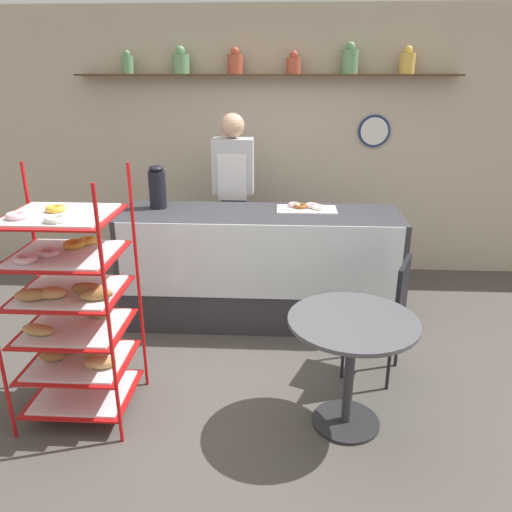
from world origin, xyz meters
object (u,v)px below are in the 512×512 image
object	(u,v)px
pastry_rack	(72,310)
coffee_carafe	(157,187)
cafe_table	(351,346)
person_worker	(234,196)
cafe_chair	(387,306)
donut_tray_counter	(306,208)

from	to	relation	value
pastry_rack	coffee_carafe	distance (m)	1.56
coffee_carafe	cafe_table	bearing A→B (deg)	-45.56
person_worker	cafe_table	bearing A→B (deg)	-66.17
pastry_rack	cafe_table	bearing A→B (deg)	-1.43
cafe_chair	donut_tray_counter	world-z (taller)	donut_tray_counter
cafe_chair	person_worker	bearing A→B (deg)	-118.60
cafe_table	coffee_carafe	world-z (taller)	coffee_carafe
coffee_carafe	donut_tray_counter	bearing A→B (deg)	0.53
coffee_carafe	donut_tray_counter	distance (m)	1.29
pastry_rack	coffee_carafe	size ratio (longest dim) A/B	4.25
pastry_rack	donut_tray_counter	world-z (taller)	pastry_rack
person_worker	cafe_table	xyz separation A→B (m)	(0.89, -2.02, -0.41)
pastry_rack	cafe_chair	bearing A→B (deg)	14.40
cafe_table	donut_tray_counter	size ratio (longest dim) A/B	1.51
cafe_table	pastry_rack	bearing A→B (deg)	178.57
pastry_rack	person_worker	distance (m)	2.15
coffee_carafe	donut_tray_counter	size ratio (longest dim) A/B	0.73
cafe_chair	donut_tray_counter	bearing A→B (deg)	-129.49
person_worker	donut_tray_counter	world-z (taller)	person_worker
cafe_chair	coffee_carafe	size ratio (longest dim) A/B	2.43
pastry_rack	coffee_carafe	world-z (taller)	pastry_rack
cafe_chair	coffee_carafe	distance (m)	2.14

